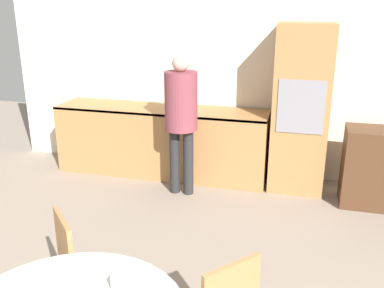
# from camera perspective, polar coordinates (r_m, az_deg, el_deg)

# --- Properties ---
(wall_back) EXTENTS (6.45, 0.05, 2.60)m
(wall_back) POSITION_cam_1_polar(r_m,az_deg,el_deg) (5.49, 7.07, 9.11)
(wall_back) COLOR silver
(wall_back) RESTS_ON ground_plane
(kitchen_counter) EXTENTS (2.74, 0.60, 0.89)m
(kitchen_counter) POSITION_cam_1_polar(r_m,az_deg,el_deg) (5.59, -4.06, 0.51)
(kitchen_counter) COLOR #AD7A47
(kitchen_counter) RESTS_ON ground_plane
(oven_unit) EXTENTS (0.64, 0.59, 1.96)m
(oven_unit) POSITION_cam_1_polar(r_m,az_deg,el_deg) (5.17, 14.31, 4.48)
(oven_unit) COLOR #AD7A47
(oven_unit) RESTS_ON ground_plane
(chair_far_left) EXTENTS (0.57, 0.57, 0.87)m
(chair_far_left) POSITION_cam_1_polar(r_m,az_deg,el_deg) (3.07, -18.17, -15.99)
(chair_far_left) COLOR #AD7A47
(chair_far_left) RESTS_ON ground_plane
(person_standing) EXTENTS (0.37, 0.37, 1.64)m
(person_standing) POSITION_cam_1_polar(r_m,az_deg,el_deg) (4.84, -1.47, 4.46)
(person_standing) COLOR #262628
(person_standing) RESTS_ON ground_plane
(cup) EXTENTS (0.07, 0.07, 0.08)m
(cup) POSITION_cam_1_polar(r_m,az_deg,el_deg) (2.33, -9.93, -17.90)
(cup) COLOR white
(cup) RESTS_ON dining_table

